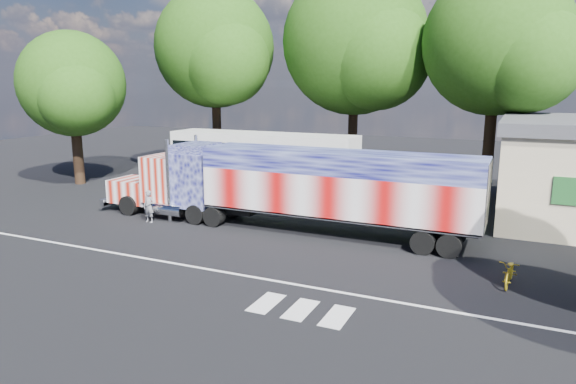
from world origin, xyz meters
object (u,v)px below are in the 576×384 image
at_px(bicycle, 510,272).
at_px(tree_n_mid, 357,43).
at_px(coach_bus, 262,160).
at_px(tree_nw_a, 216,49).
at_px(semi_truck, 289,185).
at_px(tree_ne_a, 500,43).
at_px(woman, 149,206).
at_px(tree_w_a, 73,85).

height_order(bicycle, tree_n_mid, tree_n_mid).
bearing_deg(coach_bus, tree_nw_a, 142.56).
relative_size(semi_truck, tree_ne_a, 1.43).
distance_m(tree_nw_a, tree_n_mid, 10.86).
bearing_deg(tree_ne_a, woman, -136.23).
relative_size(tree_n_mid, tree_w_a, 1.45).
xyz_separation_m(semi_truck, tree_n_mid, (-1.54, 15.30, 7.65)).
bearing_deg(semi_truck, tree_n_mid, 95.74).
xyz_separation_m(tree_nw_a, tree_ne_a, (20.37, -0.47, -0.24)).
bearing_deg(tree_nw_a, semi_truck, -47.30).
bearing_deg(woman, tree_w_a, 150.98).
xyz_separation_m(semi_truck, bicycle, (9.92, -3.19, -1.69)).
bearing_deg(coach_bus, tree_w_a, -163.09).
distance_m(semi_truck, tree_nw_a, 19.45).
bearing_deg(tree_n_mid, coach_bus, -120.21).
relative_size(semi_truck, tree_w_a, 1.89).
distance_m(bicycle, tree_w_a, 29.72).
bearing_deg(tree_n_mid, woman, -107.67).
distance_m(semi_truck, coach_bus, 9.98).
distance_m(bicycle, tree_ne_a, 18.31).
height_order(bicycle, tree_w_a, tree_w_a).
distance_m(tree_ne_a, tree_n_mid, 10.05).
xyz_separation_m(bicycle, tree_w_a, (-28.02, 7.62, 6.35)).
xyz_separation_m(tree_n_mid, tree_w_a, (-16.56, -10.86, -2.99)).
distance_m(coach_bus, woman, 10.13).
distance_m(tree_nw_a, tree_w_a, 10.93).
bearing_deg(woman, tree_nw_a, 109.33).
xyz_separation_m(woman, tree_ne_a, (15.15, 14.51, 8.50)).
xyz_separation_m(coach_bus, bicycle, (15.58, -11.40, -1.45)).
xyz_separation_m(semi_truck, tree_w_a, (-18.10, 4.43, 4.66)).
height_order(coach_bus, tree_w_a, tree_w_a).
distance_m(semi_truck, woman, 7.32).
distance_m(woman, tree_n_mid, 20.04).
height_order(woman, tree_w_a, tree_w_a).
xyz_separation_m(woman, tree_nw_a, (-5.22, 14.98, 8.74)).
xyz_separation_m(coach_bus, woman, (-1.31, -9.98, -1.11)).
relative_size(semi_truck, coach_bus, 1.54).
relative_size(coach_bus, tree_w_a, 1.23).
distance_m(coach_bus, tree_ne_a, 16.33).
bearing_deg(bicycle, woman, -179.41).
height_order(semi_truck, woman, semi_truck).
bearing_deg(tree_nw_a, tree_n_mid, 11.03).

